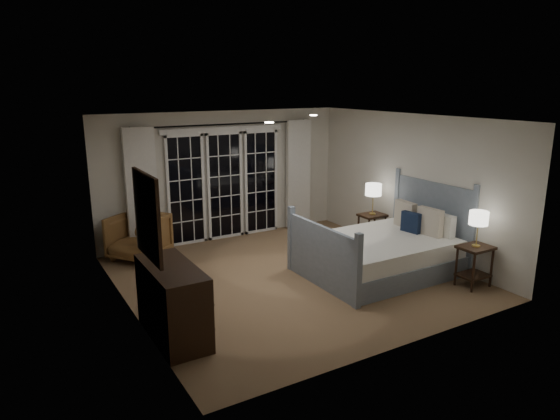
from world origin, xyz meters
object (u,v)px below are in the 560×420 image
nightstand_right (372,225)px  lamp_left (479,219)px  bed (382,252)px  lamp_right (373,190)px  nightstand_left (474,260)px  dresser (173,302)px  armchair (139,237)px

nightstand_right → lamp_left: bearing=-89.1°
bed → lamp_right: bed is taller
nightstand_left → lamp_right: bearing=90.9°
nightstand_left → lamp_right: lamp_right is taller
bed → lamp_left: bearing=-55.5°
dresser → bed: bearing=5.5°
bed → lamp_right: bearing=56.7°
nightstand_right → lamp_right: size_ratio=1.06×
armchair → dresser: size_ratio=0.68×
bed → nightstand_right: (0.76, 1.15, 0.06)m
armchair → dresser: dresser is taller
lamp_left → armchair: 5.59m
nightstand_right → armchair: 4.28m
bed → nightstand_left: size_ratio=3.74×
bed → nightstand_left: bed is taller
nightstand_right → dresser: bearing=-161.2°
nightstand_right → dresser: dresser is taller
bed → nightstand_right: size_ratio=3.86×
lamp_right → dresser: (-4.40, -1.50, -0.62)m
nightstand_right → lamp_right: lamp_right is taller
nightstand_left → nightstand_right: 2.30m
armchair → nightstand_left: bearing=9.7°
nightstand_right → dresser: size_ratio=0.48×
nightstand_left → dresser: bearing=169.8°
nightstand_left → lamp_left: bearing=135.0°
bed → lamp_left: bed is taller
lamp_left → lamp_right: (-0.04, 2.30, 0.01)m
lamp_left → armchair: lamp_left is taller
lamp_left → dresser: size_ratio=0.42×
bed → lamp_right: 1.56m
nightstand_right → armchair: armchair is taller
lamp_left → nightstand_right: bearing=90.9°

